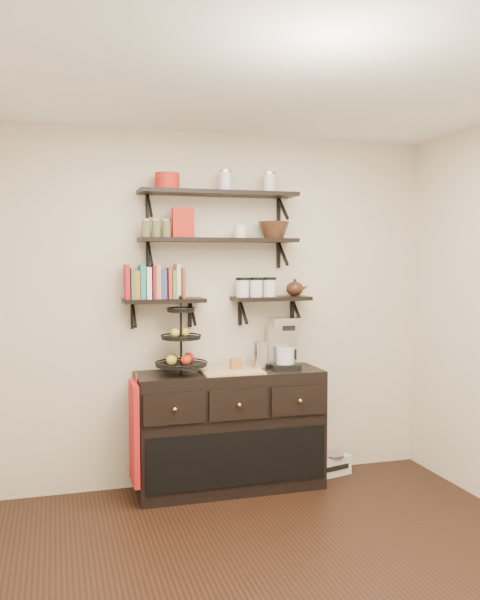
# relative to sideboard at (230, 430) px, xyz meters

# --- Properties ---
(floor) EXTENTS (3.50, 3.50, 0.00)m
(floor) POSITION_rel_sideboard_xyz_m (-0.06, -1.51, -0.45)
(floor) COLOR black
(floor) RESTS_ON ground
(ceiling) EXTENTS (3.50, 3.50, 0.02)m
(ceiling) POSITION_rel_sideboard_xyz_m (-0.06, -1.51, 2.25)
(ceiling) COLOR white
(ceiling) RESTS_ON back_wall
(back_wall) EXTENTS (3.50, 0.02, 2.70)m
(back_wall) POSITION_rel_sideboard_xyz_m (-0.06, 0.24, 0.90)
(back_wall) COLOR beige
(back_wall) RESTS_ON ground
(shelf_top) EXTENTS (1.20, 0.27, 0.23)m
(shelf_top) POSITION_rel_sideboard_xyz_m (-0.06, 0.10, 1.78)
(shelf_top) COLOR black
(shelf_top) RESTS_ON back_wall
(shelf_mid) EXTENTS (1.20, 0.27, 0.23)m
(shelf_mid) POSITION_rel_sideboard_xyz_m (-0.06, 0.10, 1.43)
(shelf_mid) COLOR black
(shelf_mid) RESTS_ON back_wall
(shelf_low_left) EXTENTS (0.60, 0.25, 0.23)m
(shelf_low_left) POSITION_rel_sideboard_xyz_m (-0.48, 0.12, 0.98)
(shelf_low_left) COLOR black
(shelf_low_left) RESTS_ON back_wall
(shelf_low_right) EXTENTS (0.60, 0.25, 0.23)m
(shelf_low_right) POSITION_rel_sideboard_xyz_m (0.36, 0.12, 0.98)
(shelf_low_right) COLOR black
(shelf_low_right) RESTS_ON back_wall
(cookbooks) EXTENTS (0.43, 0.15, 0.26)m
(cookbooks) POSITION_rel_sideboard_xyz_m (-0.53, 0.12, 1.11)
(cookbooks) COLOR #AC1826
(cookbooks) RESTS_ON shelf_low_left
(glass_canisters) EXTENTS (0.32, 0.10, 0.13)m
(glass_canisters) POSITION_rel_sideboard_xyz_m (0.24, 0.12, 1.06)
(glass_canisters) COLOR silver
(glass_canisters) RESTS_ON shelf_low_right
(sideboard) EXTENTS (1.40, 0.50, 0.92)m
(sideboard) POSITION_rel_sideboard_xyz_m (0.00, 0.00, 0.00)
(sideboard) COLOR black
(sideboard) RESTS_ON floor
(fruit_stand) EXTENTS (0.38, 0.38, 0.55)m
(fruit_stand) POSITION_rel_sideboard_xyz_m (-0.37, 0.00, 0.64)
(fruit_stand) COLOR black
(fruit_stand) RESTS_ON sideboard
(candle) EXTENTS (0.08, 0.08, 0.08)m
(candle) POSITION_rel_sideboard_xyz_m (0.05, 0.00, 0.50)
(candle) COLOR #925E21
(candle) RESTS_ON sideboard
(coffee_maker) EXTENTS (0.23, 0.22, 0.40)m
(coffee_maker) POSITION_rel_sideboard_xyz_m (0.44, 0.03, 0.64)
(coffee_maker) COLOR black
(coffee_maker) RESTS_ON sideboard
(thermal_carafe) EXTENTS (0.11, 0.11, 0.22)m
(thermal_carafe) POSITION_rel_sideboard_xyz_m (0.24, -0.02, 0.56)
(thermal_carafe) COLOR silver
(thermal_carafe) RESTS_ON sideboard
(apron) EXTENTS (0.04, 0.31, 0.72)m
(apron) POSITION_rel_sideboard_xyz_m (-0.73, -0.10, 0.06)
(apron) COLOR #A41411
(apron) RESTS_ON sideboard
(radio) EXTENTS (0.31, 0.23, 0.17)m
(radio) POSITION_rel_sideboard_xyz_m (0.88, 0.07, -0.37)
(radio) COLOR silver
(radio) RESTS_ON floor
(recipe_box) EXTENTS (0.16, 0.06, 0.22)m
(recipe_box) POSITION_rel_sideboard_xyz_m (-0.33, 0.10, 1.56)
(recipe_box) COLOR #B01F14
(recipe_box) RESTS_ON shelf_mid
(walnut_bowl) EXTENTS (0.24, 0.24, 0.13)m
(walnut_bowl) POSITION_rel_sideboard_xyz_m (0.38, 0.10, 1.51)
(walnut_bowl) COLOR black
(walnut_bowl) RESTS_ON shelf_mid
(ramekins) EXTENTS (0.09, 0.09, 0.10)m
(ramekins) POSITION_rel_sideboard_xyz_m (0.11, 0.10, 1.50)
(ramekins) COLOR white
(ramekins) RESTS_ON shelf_mid
(teapot) EXTENTS (0.20, 0.16, 0.14)m
(teapot) POSITION_rel_sideboard_xyz_m (0.56, 0.12, 1.07)
(teapot) COLOR #341A0F
(teapot) RESTS_ON shelf_low_right
(red_pot) EXTENTS (0.18, 0.18, 0.12)m
(red_pot) POSITION_rel_sideboard_xyz_m (-0.45, 0.10, 1.86)
(red_pot) COLOR #B01F14
(red_pot) RESTS_ON shelf_top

